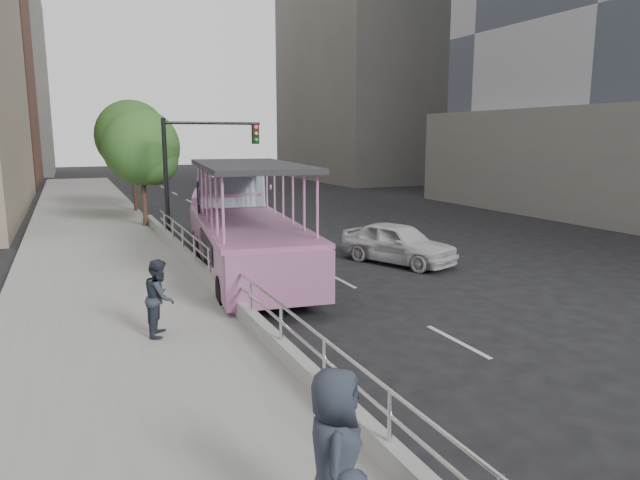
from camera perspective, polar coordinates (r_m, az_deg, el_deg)
ground at (r=14.18m, az=5.37°, el=-8.05°), size 160.00×160.00×0.00m
sidewalk at (r=22.16m, az=-21.12°, el=-1.58°), size 5.50×80.00×0.30m
kerb_wall at (r=14.71m, az=-9.22°, el=-5.51°), size 0.24×30.00×0.36m
guardrail at (r=14.55m, az=-9.30°, el=-2.99°), size 0.07×22.00×0.71m
duck_boat at (r=18.98m, az=-7.78°, el=0.84°), size 3.96×11.28×3.67m
car at (r=20.39m, az=7.80°, el=-0.29°), size 3.29×4.64×1.47m
pedestrian_mid at (r=12.54m, az=-15.72°, el=-5.54°), size 0.83×0.95×1.64m
pedestrian_far at (r=6.20m, az=1.50°, el=-20.92°), size 0.95×1.10×1.90m
parking_sign at (r=19.89m, az=-12.00°, el=2.53°), size 0.23×0.64×2.95m
traffic_signal at (r=24.73m, az=-12.47°, el=7.87°), size 4.20×0.32×5.20m
street_tree_near at (r=27.85m, az=-17.18°, el=8.57°), size 3.52×3.52×5.72m
street_tree_far at (r=33.83m, az=-18.12°, el=9.59°), size 3.97×3.97×6.45m
midrise_stone_a at (r=63.89m, az=7.83°, el=20.67°), size 20.00×20.00×32.00m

